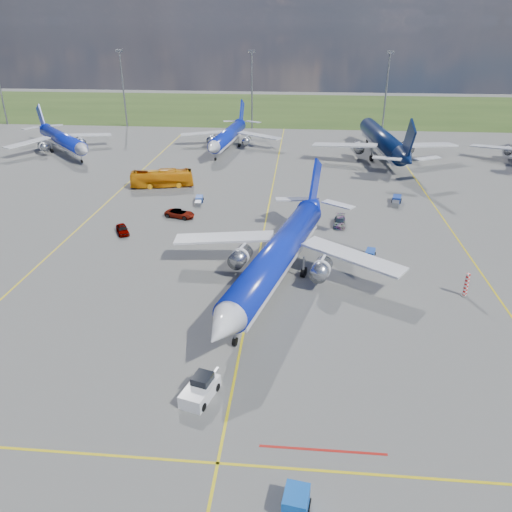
# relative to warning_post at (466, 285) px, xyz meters

# --- Properties ---
(ground) EXTENTS (400.00, 400.00, 0.00)m
(ground) POSITION_rel_warning_post_xyz_m (-26.00, -8.00, -1.50)
(ground) COLOR #565653
(ground) RESTS_ON ground
(grass_strip) EXTENTS (400.00, 80.00, 0.01)m
(grass_strip) POSITION_rel_warning_post_xyz_m (-26.00, 142.00, -1.50)
(grass_strip) COLOR #2D4719
(grass_strip) RESTS_ON ground
(taxiway_lines) EXTENTS (60.25, 160.00, 0.02)m
(taxiway_lines) POSITION_rel_warning_post_xyz_m (-25.83, 19.70, -1.49)
(taxiway_lines) COLOR yellow
(taxiway_lines) RESTS_ON ground
(floodlight_masts) EXTENTS (202.20, 0.50, 22.70)m
(floodlight_masts) POSITION_rel_warning_post_xyz_m (-16.00, 102.00, 11.06)
(floodlight_masts) COLOR slate
(floodlight_masts) RESTS_ON ground
(warning_post) EXTENTS (0.50, 0.50, 3.00)m
(warning_post) POSITION_rel_warning_post_xyz_m (0.00, 0.00, 0.00)
(warning_post) COLOR red
(warning_post) RESTS_ON ground
(bg_jet_nw) EXTENTS (46.87, 47.44, 9.92)m
(bg_jet_nw) POSITION_rel_warning_post_xyz_m (-80.48, 65.94, -1.50)
(bg_jet_nw) COLOR #0C20B0
(bg_jet_nw) RESTS_ON ground
(bg_jet_nnw) EXTENTS (32.98, 41.06, 10.00)m
(bg_jet_nnw) POSITION_rel_warning_post_xyz_m (-39.53, 74.19, -1.50)
(bg_jet_nnw) COLOR #0C20B0
(bg_jet_nnw) RESTS_ON ground
(bg_jet_n) EXTENTS (41.16, 51.52, 12.64)m
(bg_jet_n) POSITION_rel_warning_post_xyz_m (-0.95, 68.28, -1.50)
(bg_jet_n) COLOR #07153B
(bg_jet_n) RESTS_ON ground
(main_airliner) EXTENTS (43.18, 50.61, 11.43)m
(main_airliner) POSITION_rel_warning_post_xyz_m (-22.95, 1.28, -1.50)
(main_airliner) COLOR #0C20B0
(main_airliner) RESTS_ON ground
(pushback_tug) EXTENTS (3.25, 5.90, 1.97)m
(pushback_tug) POSITION_rel_warning_post_xyz_m (-28.69, -20.72, -0.71)
(pushback_tug) COLOR silver
(pushback_tug) RESTS_ON ground
(uld_container) EXTENTS (1.97, 2.32, 1.67)m
(uld_container) POSITION_rel_warning_post_xyz_m (-20.04, -31.50, -0.67)
(uld_container) COLOR #0D4FB8
(uld_container) RESTS_ON ground
(apron_bus) EXTENTS (12.83, 5.73, 3.48)m
(apron_bus) POSITION_rel_warning_post_xyz_m (-48.22, 40.09, 0.24)
(apron_bus) COLOR orange
(apron_bus) RESTS_ON ground
(service_car_a) EXTENTS (3.39, 4.42, 1.40)m
(service_car_a) POSITION_rel_warning_post_xyz_m (-48.10, 15.42, -0.80)
(service_car_a) COLOR #999999
(service_car_a) RESTS_ON ground
(service_car_b) EXTENTS (5.53, 3.62, 1.41)m
(service_car_b) POSITION_rel_warning_post_xyz_m (-40.72, 23.27, -0.79)
(service_car_b) COLOR #999999
(service_car_b) RESTS_ON ground
(service_car_c) EXTENTS (2.39, 4.85, 1.36)m
(service_car_c) POSITION_rel_warning_post_xyz_m (-13.81, 21.96, -0.82)
(service_car_c) COLOR #999999
(service_car_c) RESTS_ON ground
(baggage_tug_w) EXTENTS (2.17, 4.31, 0.94)m
(baggage_tug_w) POSITION_rel_warning_post_xyz_m (-10.37, 9.71, -1.06)
(baggage_tug_w) COLOR #1B44A5
(baggage_tug_w) RESTS_ON ground
(baggage_tug_c) EXTENTS (1.57, 4.44, 0.98)m
(baggage_tug_c) POSITION_rel_warning_post_xyz_m (-38.95, 31.01, -1.04)
(baggage_tug_c) COLOR #1C42A8
(baggage_tug_c) RESTS_ON ground
(baggage_tug_e) EXTENTS (2.49, 5.20, 1.13)m
(baggage_tug_e) POSITION_rel_warning_post_xyz_m (-2.75, 33.90, -0.97)
(baggage_tug_e) COLOR #193798
(baggage_tug_e) RESTS_ON ground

